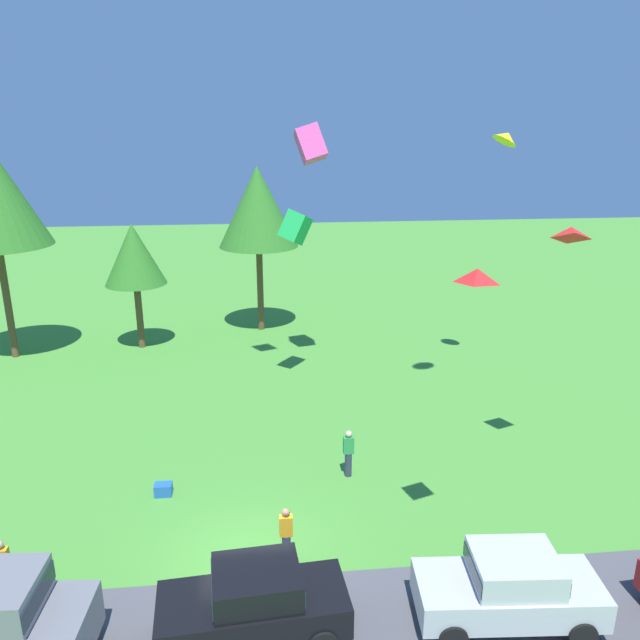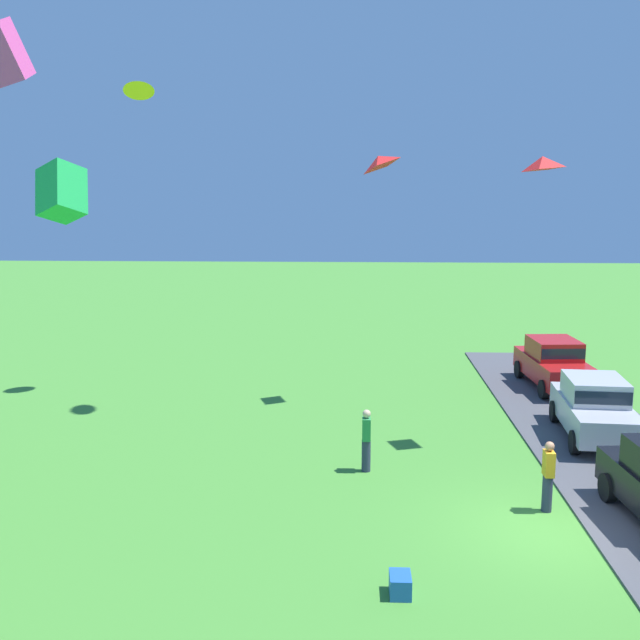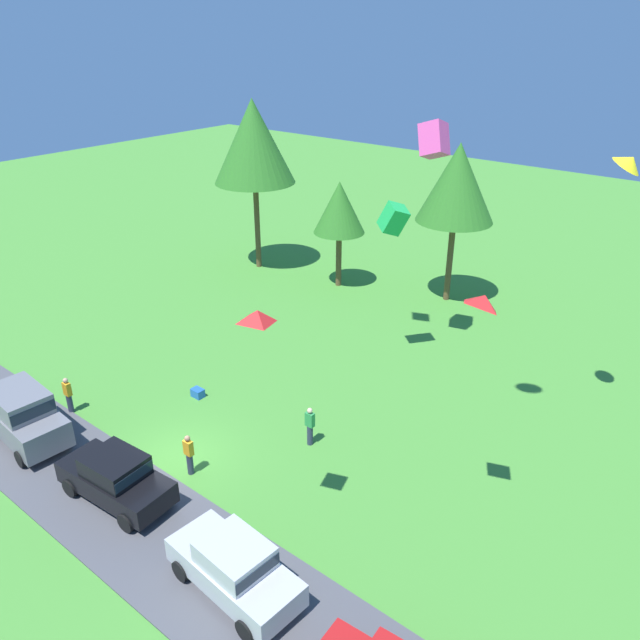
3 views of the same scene
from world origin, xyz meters
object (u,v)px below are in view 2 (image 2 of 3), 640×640
object	(u,v)px
person_on_lawn	(366,440)
car_sedan_mid_row	(594,406)
kite_box_trailing_tail	(62,192)
kite_diamond_high_left	(378,161)
car_sedan_by_flagpole	(554,362)
kite_diamond_low_drifter	(542,163)
cooler_box	(400,585)
person_watching_sky	(548,476)
kite_delta_high_right	(139,86)

from	to	relation	value
person_on_lawn	car_sedan_mid_row	bearing A→B (deg)	-67.43
kite_box_trailing_tail	kite_diamond_high_left	distance (m)	11.22
car_sedan_by_flagpole	kite_diamond_low_drifter	distance (m)	9.89
car_sedan_mid_row	cooler_box	distance (m)	11.09
person_watching_sky	kite_box_trailing_tail	size ratio (longest dim) A/B	1.43
kite_box_trailing_tail	car_sedan_mid_row	bearing A→B (deg)	-73.98
car_sedan_mid_row	kite_diamond_low_drifter	xyz separation A→B (m)	(-0.64, 2.08, 7.14)
kite_box_trailing_tail	kite_diamond_high_left	xyz separation A→B (m)	(7.99, -7.82, 0.96)
car_sedan_by_flagpole	cooler_box	world-z (taller)	car_sedan_by_flagpole
car_sedan_by_flagpole	kite_diamond_high_left	size ratio (longest dim) A/B	4.43
kite_box_trailing_tail	kite_diamond_low_drifter	xyz separation A→B (m)	(3.46, -12.20, 0.77)
cooler_box	kite_diamond_high_left	world-z (taller)	kite_diamond_high_left
kite_diamond_high_left	person_watching_sky	bearing A→B (deg)	-157.58
person_watching_sky	cooler_box	world-z (taller)	person_watching_sky
car_sedan_by_flagpole	person_on_lawn	distance (m)	11.26
car_sedan_mid_row	cooler_box	size ratio (longest dim) A/B	8.08
car_sedan_mid_row	cooler_box	bearing A→B (deg)	144.77
person_watching_sky	kite_diamond_high_left	distance (m)	12.38
person_watching_sky	kite_delta_high_right	bearing A→B (deg)	50.01
person_on_lawn	person_watching_sky	xyz separation A→B (m)	(-2.35, -4.20, 0.00)
cooler_box	kite_delta_high_right	world-z (taller)	kite_delta_high_right
person_on_lawn	kite_delta_high_right	bearing A→B (deg)	45.37
car_sedan_mid_row	kite_diamond_high_left	bearing A→B (deg)	58.97
car_sedan_by_flagpole	kite_box_trailing_tail	world-z (taller)	kite_box_trailing_tail
cooler_box	kite_diamond_low_drifter	xyz separation A→B (m)	(8.40, -4.30, 7.98)
person_watching_sky	kite_diamond_low_drifter	bearing A→B (deg)	-7.78
car_sedan_mid_row	person_watching_sky	world-z (taller)	car_sedan_mid_row
person_watching_sky	cooler_box	distance (m)	5.35
car_sedan_mid_row	kite_delta_high_right	bearing A→B (deg)	71.53
kite_delta_high_right	kite_diamond_high_left	xyz separation A→B (m)	(-1.06, -8.36, -2.63)
person_on_lawn	kite_diamond_high_left	size ratio (longest dim) A/B	1.68
person_watching_sky	car_sedan_by_flagpole	bearing A→B (deg)	-15.36
cooler_box	kite_box_trailing_tail	xyz separation A→B (m)	(4.94, 7.90, 7.21)
car_sedan_by_flagpole	kite_box_trailing_tail	distance (m)	18.74
person_on_lawn	kite_delta_high_right	size ratio (longest dim) A/B	1.58
car_sedan_mid_row	kite_diamond_high_left	xyz separation A→B (m)	(3.89, 6.46, 7.33)
kite_delta_high_right	kite_box_trailing_tail	distance (m)	9.75
car_sedan_by_flagpole	kite_box_trailing_tail	bearing A→B (deg)	124.07
cooler_box	kite_box_trailing_tail	world-z (taller)	kite_box_trailing_tail
car_sedan_mid_row	person_watching_sky	xyz separation A→B (m)	(-5.22, 2.70, -0.16)
kite_diamond_high_left	car_sedan_mid_row	bearing A→B (deg)	-121.03
kite_box_trailing_tail	kite_diamond_low_drifter	bearing A→B (deg)	-74.15
car_sedan_mid_row	person_on_lawn	world-z (taller)	car_sedan_mid_row
car_sedan_by_flagpole	kite_diamond_high_left	world-z (taller)	kite_diamond_high_left
kite_box_trailing_tail	person_on_lawn	bearing A→B (deg)	-80.52
kite_box_trailing_tail	person_watching_sky	bearing A→B (deg)	-95.50
car_sedan_by_flagpole	kite_diamond_high_left	bearing A→B (deg)	105.55
car_sedan_by_flagpole	kite_delta_high_right	bearing A→B (deg)	93.11
car_sedan_mid_row	cooler_box	world-z (taller)	car_sedan_mid_row
car_sedan_by_flagpole	person_on_lawn	bearing A→B (deg)	140.13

